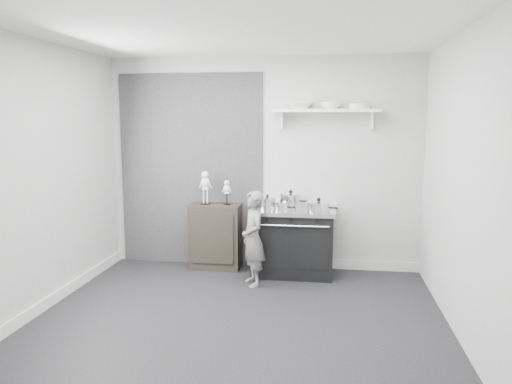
{
  "coord_description": "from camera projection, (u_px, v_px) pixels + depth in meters",
  "views": [
    {
      "loc": [
        0.84,
        -4.54,
        1.94
      ],
      "look_at": [
        0.04,
        0.95,
        1.11
      ],
      "focal_mm": 35.0,
      "sensor_mm": 36.0,
      "label": 1
    }
  ],
  "objects": [
    {
      "name": "bowl_small",
      "position": [
        331.0,
        105.0,
        6.05
      ],
      "size": [
        0.26,
        0.26,
        0.08
      ],
      "primitive_type": "imported",
      "color": "white",
      "rests_on": "wall_shelf"
    },
    {
      "name": "pot_front_center",
      "position": [
        281.0,
        206.0,
        5.94
      ],
      "size": [
        0.25,
        0.17,
        0.14
      ],
      "color": "silver",
      "rests_on": "stove"
    },
    {
      "name": "stove",
      "position": [
        293.0,
        241.0,
        6.17
      ],
      "size": [
        1.03,
        0.65,
        0.83
      ],
      "color": "black",
      "rests_on": "ground"
    },
    {
      "name": "pot_back_left",
      "position": [
        291.0,
        200.0,
        6.23
      ],
      "size": [
        0.35,
        0.27,
        0.21
      ],
      "color": "silver",
      "rests_on": "stove"
    },
    {
      "name": "side_cabinet",
      "position": [
        216.0,
        236.0,
        6.44
      ],
      "size": [
        0.64,
        0.37,
        0.84
      ],
      "primitive_type": "cube",
      "color": "black",
      "rests_on": "ground"
    },
    {
      "name": "skeleton_torso",
      "position": [
        227.0,
        191.0,
        6.33
      ],
      "size": [
        0.1,
        0.06,
        0.36
      ],
      "primitive_type": null,
      "color": "silver",
      "rests_on": "side_cabinet"
    },
    {
      "name": "ground",
      "position": [
        238.0,
        319.0,
        4.85
      ],
      "size": [
        4.0,
        4.0,
        0.0
      ],
      "primitive_type": "plane",
      "color": "black",
      "rests_on": "ground"
    },
    {
      "name": "child",
      "position": [
        253.0,
        239.0,
        5.75
      ],
      "size": [
        0.41,
        0.48,
        1.11
      ],
      "primitive_type": "imported",
      "rotation": [
        0.0,
        0.0,
        -1.12
      ],
      "color": "slate",
      "rests_on": "ground"
    },
    {
      "name": "plate_stack",
      "position": [
        359.0,
        106.0,
        6.0
      ],
      "size": [
        0.25,
        0.25,
        0.06
      ],
      "primitive_type": "cylinder",
      "color": "silver",
      "rests_on": "wall_shelf"
    },
    {
      "name": "pot_front_right",
      "position": [
        319.0,
        207.0,
        5.88
      ],
      "size": [
        0.37,
        0.28,
        0.17
      ],
      "color": "silver",
      "rests_on": "stove"
    },
    {
      "name": "room_shell",
      "position": [
        231.0,
        149.0,
        4.76
      ],
      "size": [
        4.02,
        3.62,
        2.71
      ],
      "color": "#BABAB7",
      "rests_on": "ground"
    },
    {
      "name": "skeleton_full",
      "position": [
        205.0,
        185.0,
        6.36
      ],
      "size": [
        0.14,
        0.09,
        0.49
      ],
      "primitive_type": null,
      "color": "silver",
      "rests_on": "side_cabinet"
    },
    {
      "name": "wall_shelf",
      "position": [
        326.0,
        111.0,
        6.07
      ],
      "size": [
        1.3,
        0.26,
        0.24
      ],
      "color": "white",
      "rests_on": "room_shell"
    },
    {
      "name": "bowl_large",
      "position": [
        300.0,
        106.0,
        6.1
      ],
      "size": [
        0.33,
        0.33,
        0.08
      ],
      "primitive_type": "imported",
      "color": "white",
      "rests_on": "wall_shelf"
    },
    {
      "name": "pot_front_left",
      "position": [
        267.0,
        203.0,
        6.03
      ],
      "size": [
        0.29,
        0.2,
        0.19
      ],
      "color": "silver",
      "rests_on": "stove"
    }
  ]
}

